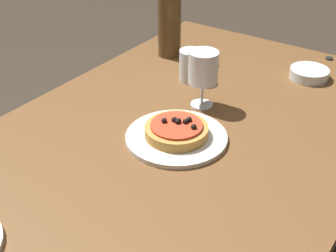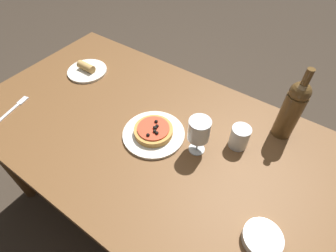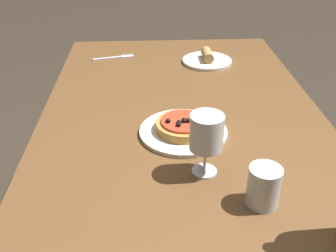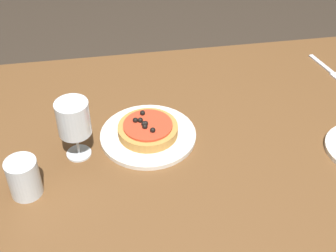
{
  "view_description": "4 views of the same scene",
  "coord_description": "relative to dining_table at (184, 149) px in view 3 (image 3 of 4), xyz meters",
  "views": [
    {
      "loc": [
        -0.75,
        -0.53,
        1.38
      ],
      "look_at": [
        0.05,
        0.02,
        0.76
      ],
      "focal_mm": 50.0,
      "sensor_mm": 36.0,
      "label": 1
    },
    {
      "loc": [
        0.48,
        -0.53,
        1.55
      ],
      "look_at": [
        0.08,
        0.04,
        0.78
      ],
      "focal_mm": 28.0,
      "sensor_mm": 36.0,
      "label": 2
    },
    {
      "loc": [
        0.98,
        -0.1,
        1.33
      ],
      "look_at": [
        0.04,
        -0.05,
        0.76
      ],
      "focal_mm": 42.0,
      "sensor_mm": 36.0,
      "label": 3
    },
    {
      "loc": [
        0.14,
        0.91,
        1.54
      ],
      "look_at": [
        -0.0,
        0.03,
        0.8
      ],
      "focal_mm": 50.0,
      "sensor_mm": 36.0,
      "label": 4
    }
  ],
  "objects": [
    {
      "name": "side_plate",
      "position": [
        -0.49,
        0.13,
        0.1
      ],
      "size": [
        0.2,
        0.2,
        0.05
      ],
      "color": "silver",
      "rests_on": "dining_table"
    },
    {
      "name": "dinner_plate",
      "position": [
        0.04,
        -0.01,
        0.09
      ],
      "size": [
        0.25,
        0.25,
        0.01
      ],
      "color": "silver",
      "rests_on": "dining_table"
    },
    {
      "name": "pizza",
      "position": [
        0.04,
        -0.01,
        0.11
      ],
      "size": [
        0.16,
        0.16,
        0.04
      ],
      "color": "#BC843D",
      "rests_on": "dinner_plate"
    },
    {
      "name": "fork",
      "position": [
        -0.56,
        -0.23,
        0.09
      ],
      "size": [
        0.06,
        0.17,
        0.0
      ],
      "rotation": [
        0.0,
        0.0,
        1.8
      ],
      "color": "silver",
      "rests_on": "dining_table"
    },
    {
      "name": "dining_table",
      "position": [
        0.0,
        0.0,
        0.0
      ],
      "size": [
        1.54,
        0.87,
        0.74
      ],
      "color": "brown",
      "rests_on": "ground_plane"
    },
    {
      "name": "wine_glass",
      "position": [
        0.22,
        0.03,
        0.19
      ],
      "size": [
        0.08,
        0.08,
        0.16
      ],
      "color": "silver",
      "rests_on": "dining_table"
    },
    {
      "name": "water_cup",
      "position": [
        0.34,
        0.14,
        0.13
      ],
      "size": [
        0.07,
        0.07,
        0.09
      ],
      "color": "silver",
      "rests_on": "dining_table"
    }
  ]
}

